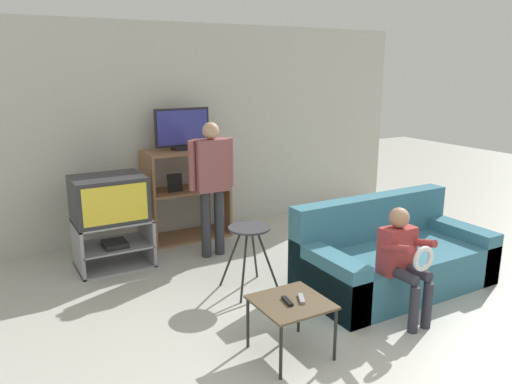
# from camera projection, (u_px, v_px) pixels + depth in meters

# --- Properties ---
(wall_back) EXTENTS (6.40, 0.06, 2.60)m
(wall_back) POSITION_uv_depth(u_px,v_px,m) (190.00, 130.00, 6.30)
(wall_back) COLOR beige
(wall_back) RESTS_ON ground_plane
(tv_stand) EXTENTS (0.77, 0.57, 0.51)m
(tv_stand) POSITION_uv_depth(u_px,v_px,m) (113.00, 243.00, 5.32)
(tv_stand) COLOR #939399
(tv_stand) RESTS_ON ground_plane
(television_main) EXTENTS (0.72, 0.57, 0.47)m
(television_main) POSITION_uv_depth(u_px,v_px,m) (109.00, 198.00, 5.20)
(television_main) COLOR #2D2D33
(television_main) RESTS_ON tv_stand
(media_shelf) EXTENTS (1.00, 0.48, 1.11)m
(media_shelf) POSITION_uv_depth(u_px,v_px,m) (187.00, 193.00, 6.13)
(media_shelf) COLOR #8E6642
(media_shelf) RESTS_ON ground_plane
(television_flat) EXTENTS (0.68, 0.20, 0.50)m
(television_flat) POSITION_uv_depth(u_px,v_px,m) (182.00, 130.00, 5.94)
(television_flat) COLOR black
(television_flat) RESTS_ON media_shelf
(folding_stool) EXTENTS (0.44, 0.45, 0.63)m
(folding_stool) POSITION_uv_depth(u_px,v_px,m) (249.00, 237.00, 4.68)
(folding_stool) COLOR black
(folding_stool) RESTS_ON ground_plane
(snack_table) EXTENTS (0.51, 0.51, 0.43)m
(snack_table) POSITION_uv_depth(u_px,v_px,m) (291.00, 307.00, 3.64)
(snack_table) COLOR brown
(snack_table) RESTS_ON ground_plane
(remote_control_black) EXTENTS (0.06, 0.15, 0.02)m
(remote_control_black) POSITION_uv_depth(u_px,v_px,m) (287.00, 301.00, 3.61)
(remote_control_black) COLOR black
(remote_control_black) RESTS_ON snack_table
(remote_control_white) EXTENTS (0.10, 0.14, 0.02)m
(remote_control_white) POSITION_uv_depth(u_px,v_px,m) (301.00, 299.00, 3.65)
(remote_control_white) COLOR gray
(remote_control_white) RESTS_ON snack_table
(couch) EXTENTS (1.88, 0.93, 0.83)m
(couch) POSITION_uv_depth(u_px,v_px,m) (392.00, 258.00, 4.85)
(couch) COLOR teal
(couch) RESTS_ON ground_plane
(person_standing_adult) EXTENTS (0.53, 0.20, 1.51)m
(person_standing_adult) POSITION_uv_depth(u_px,v_px,m) (212.00, 177.00, 5.45)
(person_standing_adult) COLOR #2D2D33
(person_standing_adult) RESTS_ON ground_plane
(person_seated_child) EXTENTS (0.33, 0.43, 0.96)m
(person_seated_child) POSITION_uv_depth(u_px,v_px,m) (403.00, 256.00, 4.12)
(person_seated_child) COLOR #2D2D38
(person_seated_child) RESTS_ON ground_plane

